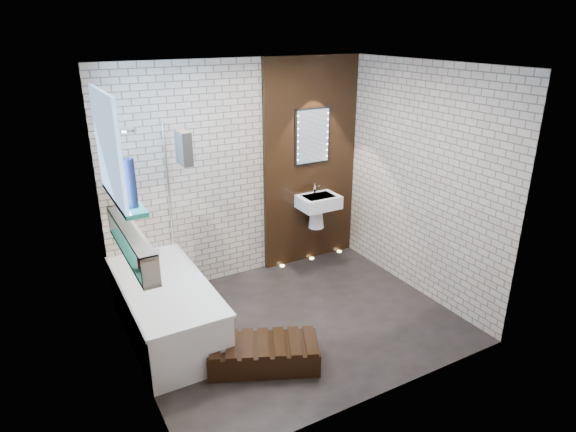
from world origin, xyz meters
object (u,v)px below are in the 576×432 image
bathtub (166,309)px  walnut_step (264,354)px  led_mirror (313,136)px  bath_screen (179,196)px  washbasin (318,206)px

bathtub → walnut_step: bearing=-55.7°
led_mirror → walnut_step: size_ratio=0.70×
bath_screen → walnut_step: (0.27, -1.36, -1.17)m
led_mirror → walnut_step: bearing=-132.4°
washbasin → walnut_step: (-1.55, -1.54, -0.68)m
walnut_step → bathtub: bearing=124.3°
led_mirror → washbasin: bearing=-90.0°
bathtub → led_mirror: (2.17, 0.78, 1.36)m
bathtub → led_mirror: size_ratio=2.49×
bathtub → walnut_step: 1.12m
walnut_step → bath_screen: bearing=101.3°
washbasin → bath_screen: bearing=-174.2°
bathtub → walnut_step: bathtub is taller
led_mirror → walnut_step: 2.77m
washbasin → walnut_step: 2.29m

